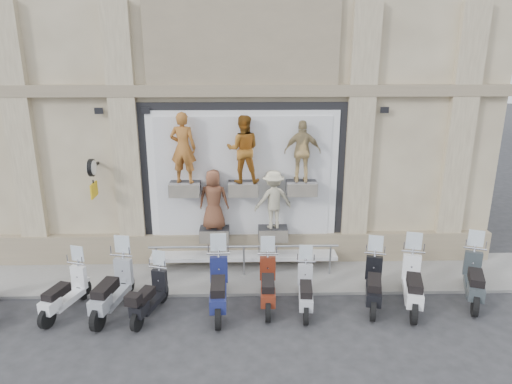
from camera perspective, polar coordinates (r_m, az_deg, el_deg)
ground at (r=10.73m, az=-1.51°, el=-15.59°), size 90.00×90.00×0.00m
sidewalk at (r=12.53m, az=-1.51°, el=-10.25°), size 16.00×2.20×0.08m
building at (r=16.04m, az=-1.68°, el=17.80°), size 14.00×8.60×12.00m
shop_vitrine at (r=12.25m, az=-1.42°, el=1.16°), size 5.60×0.87×4.30m
guard_rail at (r=12.25m, az=-1.52°, el=-8.70°), size 5.06×0.10×0.93m
clock_sign_bracket at (r=12.52m, az=-19.77°, el=2.24°), size 0.10×0.80×1.02m
scooter_b at (r=11.48m, az=-22.90°, el=-10.63°), size 1.02×1.83×1.43m
scooter_c at (r=11.08m, az=-17.62°, el=-10.45°), size 0.97×2.10×1.64m
scooter_d at (r=10.79m, az=-13.21°, el=-11.65°), size 0.95×1.76×1.37m
scooter_e at (r=10.67m, az=-4.74°, el=-10.69°), size 0.66×2.06×1.66m
scooter_f at (r=10.88m, az=1.50°, el=-10.47°), size 0.62×1.89×1.52m
scooter_g at (r=10.81m, az=6.25°, el=-11.17°), size 0.67×1.75×1.39m
scooter_h at (r=11.24m, az=14.58°, el=-10.07°), size 1.01×1.96×1.53m
scooter_i at (r=11.40m, az=19.11°, el=-9.81°), size 1.09×2.09×1.63m
scooter_j at (r=12.23m, az=25.73°, el=-8.84°), size 1.24×2.03×1.59m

